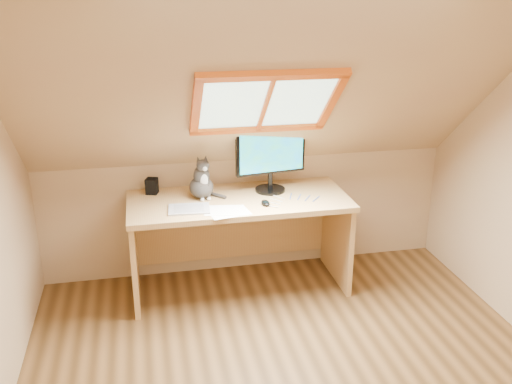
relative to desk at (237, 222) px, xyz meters
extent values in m
cube|color=tan|center=(0.14, 0.30, -0.06)|extent=(3.50, 0.02, 1.00)
cube|color=tan|center=(0.14, -0.48, 1.14)|extent=(3.50, 1.56, 1.41)
cube|color=#B2E0CC|center=(0.14, -0.40, 1.07)|extent=(0.90, 0.53, 0.48)
cube|color=#CC3F13|center=(0.14, -0.40, 1.07)|extent=(1.02, 0.64, 0.59)
cube|color=tan|center=(0.00, -0.07, 0.21)|extent=(1.75, 0.76, 0.04)
cube|color=tan|center=(-0.84, -0.07, -0.18)|extent=(0.04, 0.69, 0.75)
cube|color=tan|center=(0.84, -0.07, -0.18)|extent=(0.04, 0.69, 0.75)
cube|color=tan|center=(0.00, 0.28, -0.18)|extent=(1.65, 0.03, 0.53)
cylinder|color=black|center=(0.28, 0.04, 0.25)|extent=(0.24, 0.24, 0.02)
cylinder|color=black|center=(0.28, 0.04, 0.32)|extent=(0.04, 0.04, 0.13)
cube|color=black|center=(0.28, 0.04, 0.58)|extent=(0.58, 0.12, 0.38)
cube|color=blue|center=(0.29, 0.01, 0.58)|extent=(0.53, 0.08, 0.33)
ellipsoid|color=#413D3A|center=(-0.28, 0.01, 0.32)|extent=(0.24, 0.27, 0.17)
ellipsoid|color=#413D3A|center=(-0.28, 0.00, 0.42)|extent=(0.15, 0.15, 0.18)
ellipsoid|color=silver|center=(-0.27, -0.05, 0.40)|extent=(0.07, 0.05, 0.10)
ellipsoid|color=#413D3A|center=(-0.27, -0.04, 0.52)|extent=(0.12, 0.11, 0.09)
sphere|color=silver|center=(-0.26, -0.08, 0.50)|extent=(0.04, 0.04, 0.04)
cone|color=#413D3A|center=(-0.31, -0.03, 0.56)|extent=(0.06, 0.05, 0.06)
cone|color=#413D3A|center=(-0.24, -0.01, 0.56)|extent=(0.05, 0.06, 0.06)
cube|color=black|center=(-0.67, 0.18, 0.30)|extent=(0.11, 0.11, 0.13)
cube|color=#B2B2B7|center=(-0.41, -0.24, 0.24)|extent=(0.32, 0.24, 0.01)
ellipsoid|color=black|center=(0.18, -0.26, 0.25)|extent=(0.07, 0.11, 0.03)
cube|color=white|center=(-0.17, -0.33, 0.24)|extent=(0.33, 0.27, 0.00)
cube|color=white|center=(-0.17, -0.33, 0.24)|extent=(0.32, 0.24, 0.00)
camera|label=1|loc=(-0.73, -4.23, 1.84)|focal=40.00mm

